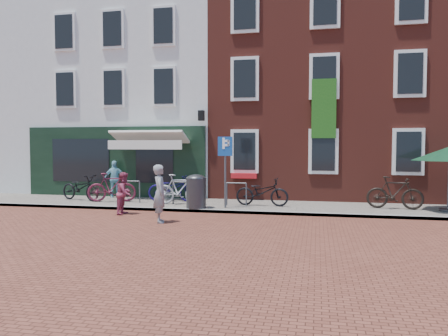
% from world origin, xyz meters
% --- Properties ---
extents(ground, '(80.00, 80.00, 0.00)m').
position_xyz_m(ground, '(0.00, 0.00, 0.00)').
color(ground, brown).
extents(sidewalk, '(24.00, 3.00, 0.10)m').
position_xyz_m(sidewalk, '(1.00, 1.50, 0.05)').
color(sidewalk, slate).
rests_on(sidewalk, ground).
extents(building_stucco, '(8.00, 8.00, 9.00)m').
position_xyz_m(building_stucco, '(-5.00, 7.00, 4.50)').
color(building_stucco, silver).
rests_on(building_stucco, ground).
extents(building_brick_mid, '(6.00, 8.00, 10.00)m').
position_xyz_m(building_brick_mid, '(2.00, 7.00, 5.00)').
color(building_brick_mid, maroon).
rests_on(building_brick_mid, ground).
extents(building_brick_right, '(6.00, 8.00, 10.00)m').
position_xyz_m(building_brick_right, '(8.00, 7.00, 5.00)').
color(building_brick_right, maroon).
rests_on(building_brick_right, ground).
extents(filler_left, '(7.00, 8.00, 9.00)m').
position_xyz_m(filler_left, '(-12.50, 7.00, 4.50)').
color(filler_left, silver).
rests_on(filler_left, ground).
extents(litter_bin, '(0.67, 0.67, 1.23)m').
position_xyz_m(litter_bin, '(-0.73, 0.30, 0.73)').
color(litter_bin, '#353537').
rests_on(litter_bin, sidewalk).
extents(parking_sign, '(0.50, 0.08, 2.43)m').
position_xyz_m(parking_sign, '(0.22, 0.59, 1.77)').
color(parking_sign, '#4C4C4F').
rests_on(parking_sign, sidewalk).
extents(woman, '(0.60, 0.72, 1.68)m').
position_xyz_m(woman, '(-1.15, -2.03, 0.84)').
color(woman, gray).
rests_on(woman, ground).
extents(boy, '(0.53, 0.67, 1.37)m').
position_xyz_m(boy, '(-2.83, -0.79, 0.68)').
color(boy, '#973651').
rests_on(boy, ground).
extents(cafe_person, '(0.96, 0.70, 1.51)m').
position_xyz_m(cafe_person, '(-4.82, 2.60, 0.85)').
color(cafe_person, '#8ACEDF').
rests_on(cafe_person, sidewalk).
extents(bicycle_0, '(1.98, 1.14, 0.98)m').
position_xyz_m(bicycle_0, '(-5.68, 1.43, 0.59)').
color(bicycle_0, black).
rests_on(bicycle_0, sidewalk).
extents(bicycle_1, '(1.88, 1.00, 1.09)m').
position_xyz_m(bicycle_1, '(-4.30, 1.28, 0.64)').
color(bicycle_1, '#551729').
rests_on(bicycle_1, sidewalk).
extents(bicycle_2, '(1.90, 0.73, 0.98)m').
position_xyz_m(bicycle_2, '(-2.13, 1.90, 0.59)').
color(bicycle_2, '#160D50').
rests_on(bicycle_2, sidewalk).
extents(bicycle_3, '(1.84, 0.64, 1.09)m').
position_xyz_m(bicycle_3, '(-1.56, 1.09, 0.64)').
color(bicycle_3, '#9C9C9E').
rests_on(bicycle_3, sidewalk).
extents(bicycle_4, '(1.91, 0.78, 0.98)m').
position_xyz_m(bicycle_4, '(1.39, 1.36, 0.59)').
color(bicycle_4, black).
rests_on(bicycle_4, sidewalk).
extents(bicycle_5, '(1.87, 0.78, 1.09)m').
position_xyz_m(bicycle_5, '(5.83, 1.51, 0.64)').
color(bicycle_5, black).
rests_on(bicycle_5, sidewalk).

